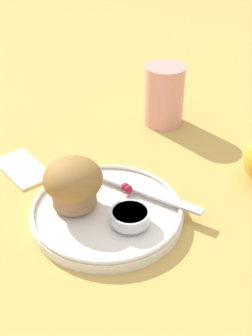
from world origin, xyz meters
The scene contains 8 objects.
ground_plane centered at (0.00, 0.00, 0.00)m, with size 3.00×3.00×0.00m, color tan.
plate centered at (0.01, -0.01, 0.01)m, with size 0.21×0.21×0.02m.
muffin centered at (-0.03, -0.04, 0.05)m, with size 0.08×0.08×0.07m.
cream_ramekin centered at (0.05, 0.00, 0.03)m, with size 0.05×0.05×0.02m.
berry_pair centered at (0.00, 0.04, 0.03)m, with size 0.02×0.01×0.01m.
butter_knife centered at (0.02, 0.06, 0.02)m, with size 0.17×0.07×0.00m.
juice_glass centered at (-0.15, 0.24, 0.06)m, with size 0.07×0.07×0.11m.
folded_napkin centered at (-0.18, -0.04, 0.00)m, with size 0.11×0.06×0.01m.
Camera 1 is at (0.42, -0.30, 0.43)m, focal length 50.00 mm.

